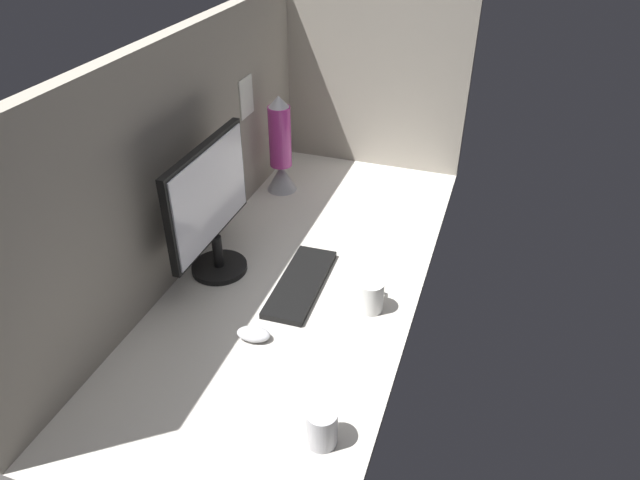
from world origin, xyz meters
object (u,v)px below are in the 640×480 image
Objects in this scene: mouse at (254,334)px; mug_steel at (322,427)px; lava_lamp at (281,152)px; monitor at (210,205)px; mug_ceramic_white at (371,295)px; keyboard at (301,283)px.

mug_steel is (-26.04, -28.80, 3.18)cm from mouse.
mouse is 0.25× the size of lava_lamp.
monitor reaches higher than mug_ceramic_white.
lava_lamp reaches higher than keyboard.
lava_lamp is at bearing 40.97° from mug_ceramic_white.
keyboard is at bearing 81.11° from mug_ceramic_white.
monitor is 55.81cm from mug_ceramic_white.
mouse is 36.09cm from mug_ceramic_white.
mouse is at bearing 47.88° from mug_steel.
monitor is at bearing 37.28° from mouse.
monitor is 77.17cm from mug_steel.
lava_lamp is (57.09, 29.24, 15.41)cm from keyboard.
monitor is at bearing 86.57° from mug_ceramic_white.
keyboard is 58.36cm from mug_steel.
lava_lamp is at bearing 10.72° from mouse.
mug_ceramic_white is at bearing -139.03° from lava_lamp.
mouse is (-26.69, 4.10, 0.70)cm from keyboard.
lava_lamp is (60.77, 52.77, 11.44)cm from mug_ceramic_white.
mug_steel is (-52.18, -53.40, -19.53)cm from monitor.
lava_lamp reaches higher than mouse.
mouse is 0.87× the size of mug_ceramic_white.
mug_steel is at bearing -153.84° from lava_lamp.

